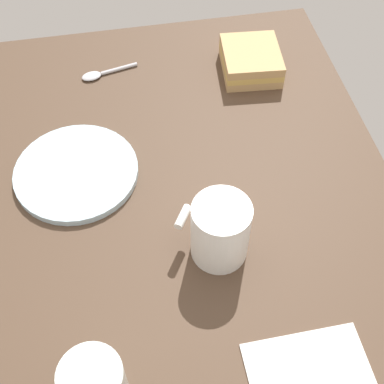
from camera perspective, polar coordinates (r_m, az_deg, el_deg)
tabletop at (r=79.19cm, az=0.00°, el=-1.72°), size 90.00×64.00×2.00cm
plate_of_food at (r=83.30cm, az=-12.61°, el=2.15°), size 19.41×19.41×1.20cm
coffee_mug_black at (r=69.68cm, az=3.10°, el=-4.24°), size 8.68×10.03×10.12cm
sandwich_main at (r=98.32cm, az=6.49°, el=14.14°), size 12.15×11.12×4.40cm
spoon at (r=99.26cm, az=-10.00°, el=12.69°), size 3.83×10.68×0.80cm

